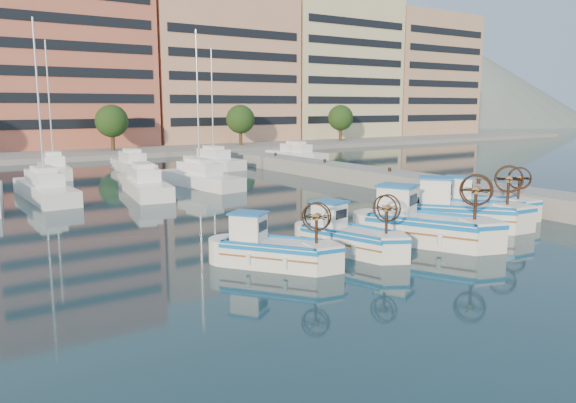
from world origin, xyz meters
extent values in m
plane|color=#1A3943|center=(0.00, 0.00, 0.00)|extent=(300.00, 300.00, 0.00)
cube|color=gray|center=(13.00, 8.00, 0.60)|extent=(3.00, 60.00, 1.20)
cube|color=gray|center=(0.00, 67.00, 0.30)|extent=(180.00, 40.00, 0.60)
cube|color=#BC6049|center=(1.00, 65.00, 13.10)|extent=(22.00, 14.00, 25.00)
cube|color=black|center=(1.00, 58.00, 13.10)|extent=(20.24, 0.12, 22.50)
cube|color=tan|center=(24.00, 65.00, 11.60)|extent=(23.00, 14.00, 22.00)
cube|color=black|center=(24.00, 58.00, 11.60)|extent=(21.16, 0.12, 19.80)
cube|color=beige|center=(47.00, 65.00, 12.60)|extent=(22.00, 14.00, 24.00)
cube|color=black|center=(47.00, 58.00, 12.60)|extent=(20.24, 0.12, 21.60)
cube|color=tan|center=(69.00, 65.00, 12.10)|extent=(21.00, 14.00, 23.00)
cube|color=black|center=(69.00, 58.00, 12.10)|extent=(19.32, 0.12, 20.70)
cylinder|color=#3F2B19|center=(4.00, 53.50, 1.50)|extent=(0.50, 0.50, 3.00)
sphere|color=#244418|center=(4.00, 53.50, 4.20)|extent=(4.00, 4.00, 4.00)
cylinder|color=#3F2B19|center=(22.00, 53.50, 1.50)|extent=(0.50, 0.50, 3.00)
sphere|color=#244418|center=(22.00, 53.50, 4.20)|extent=(4.00, 4.00, 4.00)
cylinder|color=#3F2B19|center=(40.00, 53.50, 1.50)|extent=(0.50, 0.50, 3.00)
sphere|color=#244418|center=(40.00, 53.50, 4.20)|extent=(4.00, 4.00, 4.00)
cone|color=slate|center=(140.00, 110.00, 0.00)|extent=(160.00, 160.00, 50.00)
cube|color=white|center=(-9.58, 22.49, 0.50)|extent=(2.54, 9.48, 1.00)
cylinder|color=silver|center=(-9.58, 22.49, 6.00)|extent=(0.12, 0.12, 11.00)
cube|color=white|center=(-3.38, 21.21, 0.50)|extent=(3.58, 9.51, 1.00)
cube|color=white|center=(1.28, 22.13, 0.50)|extent=(3.55, 8.84, 1.00)
cylinder|color=silver|center=(1.28, 22.13, 6.00)|extent=(0.12, 0.12, 11.00)
cube|color=white|center=(-6.55, 35.12, 0.50)|extent=(3.12, 8.28, 1.00)
cylinder|color=silver|center=(-6.55, 35.12, 6.00)|extent=(0.12, 0.12, 11.00)
cube|color=white|center=(0.18, 34.46, 0.50)|extent=(2.96, 9.34, 1.00)
cube|color=white|center=(8.10, 33.75, 0.50)|extent=(3.03, 8.53, 1.00)
cylinder|color=silver|center=(8.10, 33.75, 6.00)|extent=(0.12, 0.12, 11.00)
cube|color=white|center=(19.09, 35.33, 0.50)|extent=(3.24, 8.39, 1.00)
cube|color=white|center=(-5.36, 0.91, 0.48)|extent=(3.58, 4.03, 0.95)
cube|color=#0E65B8|center=(-5.36, 0.91, 0.84)|extent=(3.69, 4.15, 0.15)
cube|color=#174FB5|center=(-5.36, 0.91, 0.78)|extent=(3.06, 3.51, 0.05)
cube|color=white|center=(-6.01, 1.78, 1.45)|extent=(1.50, 1.54, 1.00)
cube|color=#0E65B8|center=(-6.01, 1.78, 1.99)|extent=(1.69, 1.73, 0.07)
cylinder|color=#331E14|center=(-4.39, -0.40, 1.48)|extent=(0.11, 0.11, 1.05)
cylinder|color=brown|center=(-4.39, -0.40, 2.04)|extent=(0.38, 0.38, 0.25)
torus|color=#331E14|center=(-4.50, -0.48, 2.04)|extent=(0.68, 0.89, 1.06)
torus|color=#331E14|center=(-4.28, -0.32, 2.04)|extent=(0.68, 0.89, 1.06)
cube|color=white|center=(-1.67, 0.89, 0.49)|extent=(2.67, 4.20, 0.97)
cube|color=#0E65B8|center=(-1.67, 0.89, 0.86)|extent=(2.75, 4.32, 0.15)
cube|color=#174FB5|center=(-1.67, 0.89, 0.80)|extent=(2.21, 3.72, 0.06)
cube|color=white|center=(-1.97, 1.95, 1.48)|extent=(1.31, 1.44, 1.02)
cube|color=#0E65B8|center=(-1.97, 1.95, 2.04)|extent=(1.48, 1.61, 0.07)
cylinder|color=#331E14|center=(-1.21, -0.72, 1.51)|extent=(0.11, 0.11, 1.07)
cylinder|color=brown|center=(-1.21, -0.72, 2.08)|extent=(0.36, 0.33, 0.26)
torus|color=#331E14|center=(-1.34, -0.75, 2.08)|extent=(0.36, 1.06, 1.08)
torus|color=#331E14|center=(-1.07, -0.68, 2.08)|extent=(0.36, 1.06, 1.08)
cube|color=white|center=(2.08, 0.23, 0.60)|extent=(3.98, 5.19, 1.20)
cube|color=#0E65B8|center=(2.08, 0.23, 1.05)|extent=(4.10, 5.35, 0.18)
cube|color=#174FB5|center=(2.08, 0.23, 0.98)|extent=(3.36, 4.56, 0.07)
cube|color=white|center=(1.47, 1.45, 1.82)|extent=(1.78, 1.88, 1.25)
cube|color=#0E65B8|center=(1.47, 1.45, 2.50)|extent=(2.01, 2.11, 0.09)
cylinder|color=#331E14|center=(3.00, -1.60, 1.86)|extent=(0.14, 0.14, 1.32)
cylinder|color=brown|center=(3.00, -1.60, 2.56)|extent=(0.47, 0.45, 0.32)
torus|color=#331E14|center=(2.85, -1.67, 2.56)|extent=(0.67, 1.23, 1.33)
torus|color=#331E14|center=(3.15, -1.52, 2.56)|extent=(0.67, 1.23, 1.33)
cube|color=white|center=(6.05, 1.48, 0.59)|extent=(4.61, 4.96, 1.19)
cube|color=#0E65B8|center=(6.05, 1.48, 1.05)|extent=(4.75, 5.11, 0.18)
cube|color=#174FB5|center=(6.05, 1.48, 0.97)|extent=(3.96, 4.31, 0.07)
cube|color=white|center=(5.18, 2.53, 1.81)|extent=(1.90, 1.93, 1.25)
cube|color=#0E65B8|center=(5.18, 2.53, 2.49)|extent=(2.14, 2.17, 0.09)
cylinder|color=#331E14|center=(7.35, -0.08, 1.85)|extent=(0.14, 0.14, 1.31)
cylinder|color=brown|center=(7.35, -0.08, 2.55)|extent=(0.48, 0.48, 0.32)
torus|color=#331E14|center=(7.22, -0.19, 2.55)|extent=(0.91, 1.07, 1.32)
torus|color=#331E14|center=(7.48, 0.03, 2.55)|extent=(0.91, 1.07, 1.32)
cube|color=white|center=(8.88, 2.55, 0.53)|extent=(4.08, 4.44, 1.06)
cube|color=#0E65B8|center=(8.88, 2.55, 0.93)|extent=(4.21, 4.57, 0.16)
cube|color=#174FB5|center=(8.88, 2.55, 0.87)|extent=(3.51, 3.85, 0.06)
cube|color=white|center=(8.11, 3.49, 1.61)|extent=(1.69, 1.72, 1.11)
cube|color=#0E65B8|center=(8.11, 3.49, 2.22)|extent=(1.90, 1.93, 0.08)
cylinder|color=#331E14|center=(10.02, 1.14, 1.65)|extent=(0.12, 0.12, 1.17)
cylinder|color=brown|center=(10.02, 1.14, 2.27)|extent=(0.43, 0.42, 0.28)
torus|color=#331E14|center=(9.90, 1.05, 2.27)|extent=(0.80, 0.96, 1.18)
torus|color=#331E14|center=(10.14, 1.24, 2.27)|extent=(0.80, 0.96, 1.18)
camera|label=1|loc=(-16.33, -16.56, 6.02)|focal=35.00mm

